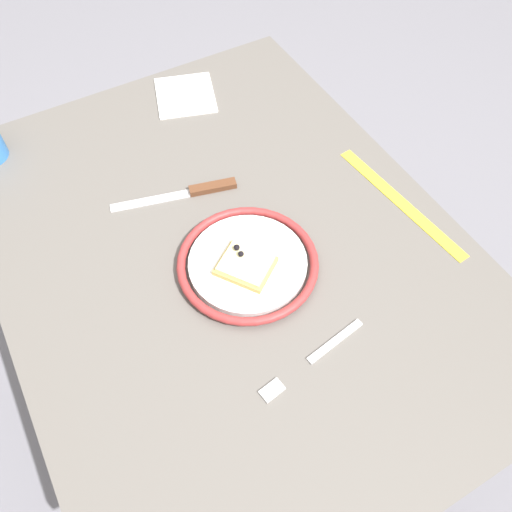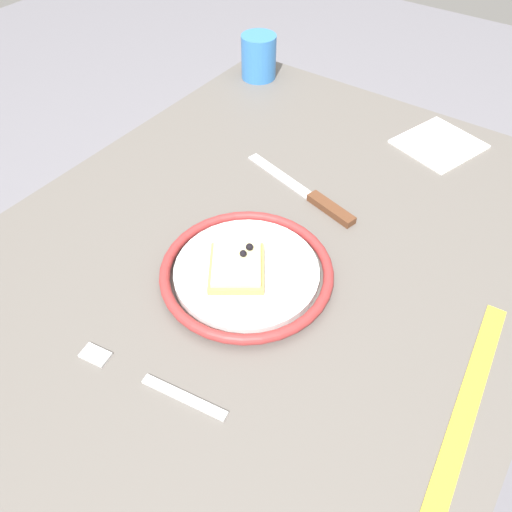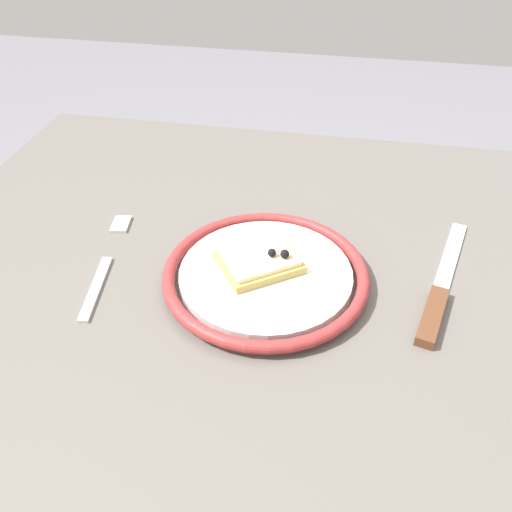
# 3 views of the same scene
# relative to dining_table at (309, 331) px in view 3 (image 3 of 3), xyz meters

# --- Properties ---
(dining_table) EXTENTS (1.04, 0.78, 0.72)m
(dining_table) POSITION_rel_dining_table_xyz_m (0.00, 0.00, 0.00)
(dining_table) COLOR #5B5651
(dining_table) RESTS_ON ground_plane
(plate) EXTENTS (0.24, 0.24, 0.02)m
(plate) POSITION_rel_dining_table_xyz_m (-0.06, -0.01, 0.09)
(plate) COLOR white
(plate) RESTS_ON dining_table
(pizza_slice_near) EXTENTS (0.12, 0.11, 0.03)m
(pizza_slice_near) POSITION_rel_dining_table_xyz_m (-0.07, -0.00, 0.11)
(pizza_slice_near) COLOR tan
(pizza_slice_near) RESTS_ON plate
(knife) EXTENTS (0.08, 0.24, 0.01)m
(knife) POSITION_rel_dining_table_xyz_m (0.14, -0.01, 0.09)
(knife) COLOR silver
(knife) RESTS_ON dining_table
(fork) EXTENTS (0.05, 0.20, 0.00)m
(fork) POSITION_rel_dining_table_xyz_m (-0.25, -0.01, 0.09)
(fork) COLOR silver
(fork) RESTS_ON dining_table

